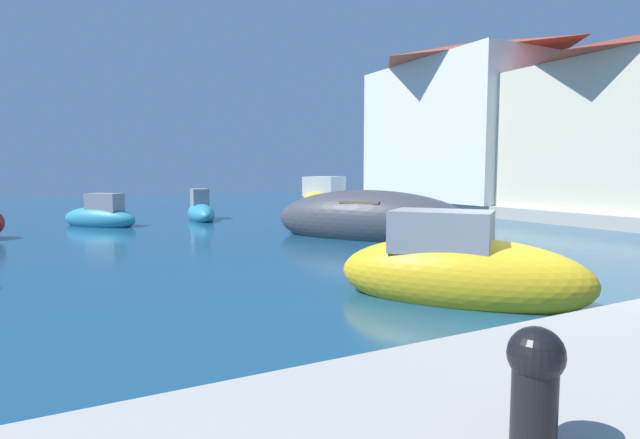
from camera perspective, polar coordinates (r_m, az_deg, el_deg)
name	(u,v)px	position (r m, az deg, el deg)	size (l,w,h in m)	color
ground	(533,297)	(8.77, 22.78, -8.02)	(80.00, 80.00, 0.00)	navy
moored_boat_1	(328,204)	(22.74, 0.86, 1.81)	(5.27, 5.01, 2.14)	gold
moored_boat_3	(201,211)	(21.63, -13.25, 0.90)	(1.30, 3.23, 1.47)	teal
moored_boat_4	(369,221)	(15.33, 5.51, -0.12)	(5.18, 6.20, 1.85)	#3F3F47
moored_boat_5	(458,272)	(8.15, 15.26, -5.68)	(3.48, 3.86, 1.66)	gold
moored_boat_6	(100,217)	(20.18, -23.43, 0.30)	(2.85, 3.02, 1.41)	teal
waterfront_building_main	(629,123)	(23.02, 31.33, 9.26)	(5.62, 9.44, 6.59)	beige
waterfront_building_annex	(464,121)	(28.62, 15.84, 10.57)	(6.89, 10.06, 8.22)	white
mooring_bollard	(535,379)	(3.06, 23.00, -16.16)	(0.30, 0.30, 0.65)	black
quayside_tree	(585,143)	(25.82, 27.64, 7.61)	(2.50, 2.50, 4.02)	brown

